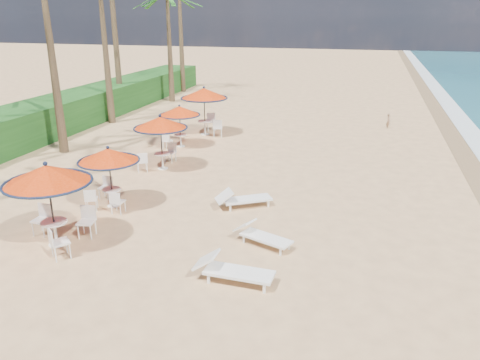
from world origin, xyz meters
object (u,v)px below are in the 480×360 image
object	(u,v)px
station_2	(160,127)
lounger_mid	(261,235)
station_4	(205,98)
station_1	(108,163)
station_0	(50,185)
station_3	(178,115)
lounger_far	(242,198)
lounger_near	(231,269)

from	to	relation	value
station_2	lounger_mid	bearing A→B (deg)	-45.09
station_4	station_1	bearing A→B (deg)	-88.89
station_0	station_3	xyz separation A→B (m)	(-0.62, 10.77, -0.23)
station_3	lounger_mid	bearing A→B (deg)	-55.41
station_0	lounger_far	xyz separation A→B (m)	(4.46, 4.10, -1.54)
station_2	station_3	world-z (taller)	station_2
lounger_near	lounger_mid	world-z (taller)	lounger_near
station_0	station_4	world-z (taller)	station_4
station_0	station_4	bearing A→B (deg)	90.65
lounger_mid	station_1	bearing A→B (deg)	-172.29
station_4	lounger_mid	distance (m)	13.42
station_1	station_0	bearing A→B (deg)	-90.94
station_3	lounger_near	world-z (taller)	station_3
station_0	station_3	distance (m)	10.79
station_4	lounger_near	xyz separation A→B (m)	(5.60, -14.10, -1.70)
station_1	station_2	distance (m)	4.34
station_0	lounger_mid	size ratio (longest dim) A/B	1.36
lounger_near	station_3	bearing A→B (deg)	120.18
station_2	lounger_far	xyz separation A→B (m)	(4.46, -3.22, -1.50)
lounger_mid	lounger_far	bearing A→B (deg)	138.10
station_2	lounger_far	world-z (taller)	station_2
station_0	station_1	size ratio (longest dim) A/B	1.17
station_2	station_4	bearing A→B (deg)	91.40
station_2	lounger_mid	size ratio (longest dim) A/B	1.27
station_2	station_3	distance (m)	3.51
station_0	station_2	xyz separation A→B (m)	(-0.00, 7.32, -0.04)
station_1	station_4	bearing A→B (deg)	91.11
station_4	lounger_far	world-z (taller)	station_4
station_0	lounger_far	distance (m)	6.25
lounger_near	station_1	bearing A→B (deg)	148.67
station_1	station_3	bearing A→B (deg)	94.91
lounger_near	lounger_far	bearing A→B (deg)	103.97
lounger_far	station_2	bearing A→B (deg)	112.25
station_0	station_3	size ratio (longest dim) A/B	1.19
station_1	lounger_far	xyz separation A→B (m)	(4.41, 1.12, -1.27)
lounger_mid	lounger_far	xyz separation A→B (m)	(-1.26, 2.52, 0.02)
station_1	station_4	xyz separation A→B (m)	(-0.20, 10.54, 0.44)
station_2	station_3	xyz separation A→B (m)	(-0.62, 3.45, -0.19)
station_2	station_4	size ratio (longest dim) A/B	0.89
station_0	lounger_near	world-z (taller)	station_0
lounger_mid	station_0	bearing A→B (deg)	-142.96
station_4	lounger_near	world-z (taller)	station_4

